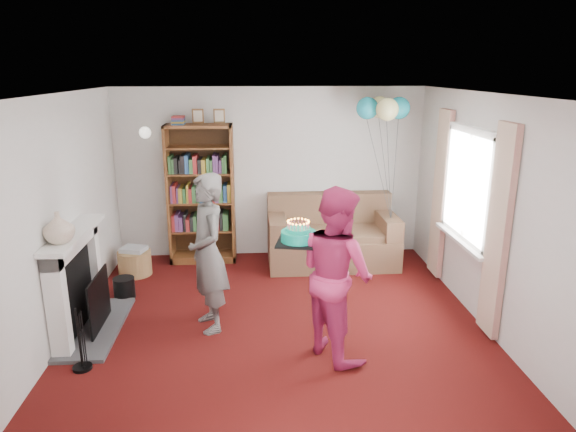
{
  "coord_description": "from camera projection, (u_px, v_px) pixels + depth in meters",
  "views": [
    {
      "loc": [
        -0.25,
        -4.98,
        2.74
      ],
      "look_at": [
        0.14,
        0.6,
        1.13
      ],
      "focal_mm": 32.0,
      "sensor_mm": 36.0,
      "label": 1
    }
  ],
  "objects": [
    {
      "name": "ground",
      "position": [
        279.0,
        332.0,
        5.54
      ],
      "size": [
        5.0,
        5.0,
        0.0
      ],
      "primitive_type": "plane",
      "color": "#330807",
      "rests_on": "ground"
    },
    {
      "name": "wall_back",
      "position": [
        270.0,
        173.0,
        7.6
      ],
      "size": [
        4.5,
        0.02,
        2.5
      ],
      "primitive_type": "cube",
      "color": "silver",
      "rests_on": "ground"
    },
    {
      "name": "wall_left",
      "position": [
        50.0,
        226.0,
        5.05
      ],
      "size": [
        0.02,
        5.0,
        2.5
      ],
      "primitive_type": "cube",
      "color": "silver",
      "rests_on": "ground"
    },
    {
      "name": "wall_right",
      "position": [
        495.0,
        217.0,
        5.35
      ],
      "size": [
        0.02,
        5.0,
        2.5
      ],
      "primitive_type": "cube",
      "color": "silver",
      "rests_on": "ground"
    },
    {
      "name": "ceiling",
      "position": [
        278.0,
        94.0,
        4.85
      ],
      "size": [
        4.5,
        5.0,
        0.01
      ],
      "primitive_type": "cube",
      "color": "white",
      "rests_on": "wall_back"
    },
    {
      "name": "fireplace",
      "position": [
        82.0,
        286.0,
        5.45
      ],
      "size": [
        0.55,
        1.8,
        1.12
      ],
      "color": "#3F3F42",
      "rests_on": "ground"
    },
    {
      "name": "window_bay",
      "position": [
        466.0,
        207.0,
        5.93
      ],
      "size": [
        0.14,
        2.02,
        2.2
      ],
      "color": "white",
      "rests_on": "ground"
    },
    {
      "name": "wall_sconce",
      "position": [
        145.0,
        132.0,
        7.17
      ],
      "size": [
        0.16,
        0.23,
        0.16
      ],
      "color": "gold",
      "rests_on": "ground"
    },
    {
      "name": "bookcase",
      "position": [
        201.0,
        195.0,
        7.41
      ],
      "size": [
        0.95,
        0.42,
        2.21
      ],
      "color": "#472B14",
      "rests_on": "ground"
    },
    {
      "name": "sofa",
      "position": [
        331.0,
        238.0,
        7.49
      ],
      "size": [
        1.83,
        0.97,
        0.97
      ],
      "rotation": [
        0.0,
        0.0,
        0.01
      ],
      "color": "brown",
      "rests_on": "ground"
    },
    {
      "name": "wicker_basket",
      "position": [
        135.0,
        262.0,
        7.05
      ],
      "size": [
        0.45,
        0.45,
        0.4
      ],
      "rotation": [
        0.0,
        0.0,
        -0.28
      ],
      "color": "olive",
      "rests_on": "ground"
    },
    {
      "name": "person_striped",
      "position": [
        208.0,
        253.0,
        5.42
      ],
      "size": [
        0.6,
        0.73,
        1.72
      ],
      "primitive_type": "imported",
      "rotation": [
        0.0,
        0.0,
        -1.23
      ],
      "color": "black",
      "rests_on": "ground"
    },
    {
      "name": "person_magenta",
      "position": [
        336.0,
        273.0,
        4.93
      ],
      "size": [
        0.96,
        1.03,
        1.7
      ],
      "primitive_type": "imported",
      "rotation": [
        0.0,
        0.0,
        2.06
      ],
      "color": "#AC2252",
      "rests_on": "ground"
    },
    {
      "name": "birthday_cake",
      "position": [
        298.0,
        236.0,
        4.92
      ],
      "size": [
        0.4,
        0.4,
        0.22
      ],
      "rotation": [
        0.0,
        0.0,
        -0.2
      ],
      "color": "black",
      "rests_on": "ground"
    },
    {
      "name": "balloons",
      "position": [
        383.0,
        108.0,
        7.02
      ],
      "size": [
        0.74,
        0.74,
        1.69
      ],
      "color": "#3F3F3F",
      "rests_on": "ground"
    },
    {
      "name": "mantel_vase",
      "position": [
        59.0,
        227.0,
        4.91
      ],
      "size": [
        0.37,
        0.37,
        0.3
      ],
      "primitive_type": "imported",
      "rotation": [
        0.0,
        0.0,
        0.35
      ],
      "color": "beige",
      "rests_on": "fireplace"
    }
  ]
}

